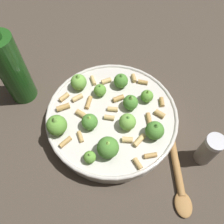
# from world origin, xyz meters

# --- Properties ---
(ground_plane) EXTENTS (2.40, 2.40, 0.00)m
(ground_plane) POSITION_xyz_m (0.00, 0.00, 0.00)
(ground_plane) COLOR #42382D
(cooking_pan) EXTENTS (0.31, 0.31, 0.10)m
(cooking_pan) POSITION_xyz_m (0.00, -0.00, 0.03)
(cooking_pan) COLOR beige
(cooking_pan) RESTS_ON ground
(pepper_shaker) EXTENTS (0.04, 0.04, 0.09)m
(pepper_shaker) POSITION_xyz_m (0.17, 0.15, 0.05)
(pepper_shaker) COLOR gray
(pepper_shaker) RESTS_ON ground
(olive_oil_bottle) EXTENTS (0.07, 0.07, 0.24)m
(olive_oil_bottle) POSITION_xyz_m (-0.19, -0.17, 0.10)
(olive_oil_bottle) COLOR #1E4C19
(olive_oil_bottle) RESTS_ON ground
(wooden_spoon) EXTENTS (0.20, 0.11, 0.02)m
(wooden_spoon) POSITION_xyz_m (0.18, 0.07, 0.01)
(wooden_spoon) COLOR #9E703D
(wooden_spoon) RESTS_ON ground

